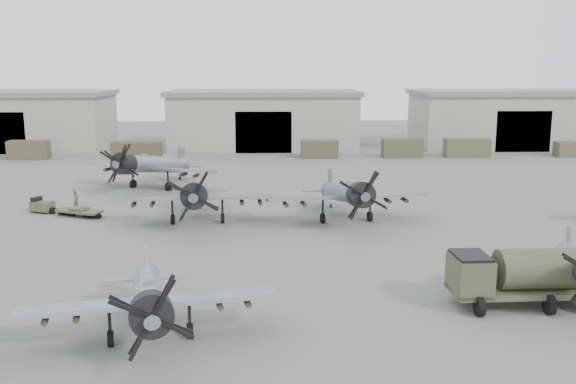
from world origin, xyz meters
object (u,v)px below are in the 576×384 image
object	(u,v)px
aircraft_mid_1	(197,195)
tug_trailer	(56,208)
ground_crew	(76,200)
fuel_tanker	(525,273)
aircraft_near_1	(149,298)
aircraft_mid_2	(347,194)
aircraft_far_0	(149,165)

from	to	relation	value
aircraft_mid_1	tug_trailer	distance (m)	13.21
ground_crew	fuel_tanker	bearing A→B (deg)	-127.78
aircraft_near_1	ground_crew	size ratio (longest dim) A/B	6.57
aircraft_mid_2	fuel_tanker	size ratio (longest dim) A/B	1.63
aircraft_far_0	fuel_tanker	world-z (taller)	aircraft_far_0
aircraft_mid_2	tug_trailer	distance (m)	24.89
aircraft_far_0	ground_crew	world-z (taller)	aircraft_far_0
tug_trailer	aircraft_mid_2	bearing A→B (deg)	15.25
aircraft_mid_2	ground_crew	size ratio (longest dim) A/B	7.22
ground_crew	aircraft_mid_2	bearing A→B (deg)	-102.36
ground_crew	aircraft_far_0	bearing A→B (deg)	-26.21
tug_trailer	aircraft_mid_1	bearing A→B (deg)	6.71
aircraft_near_1	aircraft_mid_1	distance (m)	22.49
aircraft_far_0	tug_trailer	distance (m)	12.59
aircraft_mid_1	fuel_tanker	xyz separation A→B (m)	(19.12, -18.45, -0.64)
aircraft_near_1	aircraft_far_0	size ratio (longest dim) A/B	0.87
aircraft_mid_2	aircraft_far_0	world-z (taller)	aircraft_far_0
aircraft_far_0	fuel_tanker	xyz separation A→B (m)	(25.57, -33.22, -0.78)
aircraft_mid_1	tug_trailer	size ratio (longest dim) A/B	1.96
aircraft_far_0	aircraft_mid_1	bearing A→B (deg)	-43.10
aircraft_near_1	aircraft_mid_1	xyz separation A→B (m)	(-0.20, 22.49, 0.24)
fuel_tanker	tug_trailer	xyz separation A→B (m)	(-31.60, 22.36, -1.25)
ground_crew	aircraft_mid_1	bearing A→B (deg)	-115.16
ground_crew	aircraft_near_1	bearing A→B (deg)	-157.41
aircraft_near_1	aircraft_mid_2	distance (m)	25.50
aircraft_mid_1	aircraft_mid_2	xyz separation A→B (m)	(12.04, 0.09, -0.03)
aircraft_mid_1	fuel_tanker	size ratio (longest dim) A/B	1.64
aircraft_far_0	tug_trailer	size ratio (longest dim) A/B	2.03
aircraft_mid_1	aircraft_far_0	size ratio (longest dim) A/B	0.96
aircraft_mid_1	ground_crew	xyz separation A→B (m)	(-11.17, 5.33, -1.49)
aircraft_mid_2	tug_trailer	bearing A→B (deg)	163.43
aircraft_mid_2	tug_trailer	size ratio (longest dim) A/B	1.95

